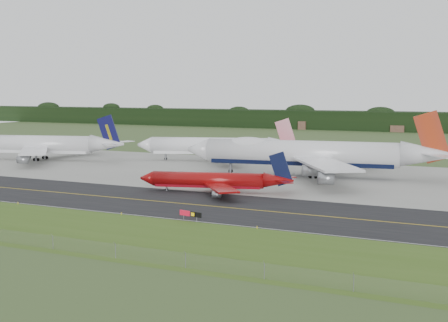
% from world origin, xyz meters
% --- Properties ---
extents(ground, '(600.00, 600.00, 0.00)m').
position_xyz_m(ground, '(0.00, 0.00, 0.00)').
color(ground, '#364B23').
rests_on(ground, ground).
extents(grass_verge, '(400.00, 30.00, 0.01)m').
position_xyz_m(grass_verge, '(0.00, -35.00, 0.01)').
color(grass_verge, '#395719').
rests_on(grass_verge, ground).
extents(taxiway, '(400.00, 32.00, 0.02)m').
position_xyz_m(taxiway, '(0.00, -4.00, 0.01)').
color(taxiway, black).
rests_on(taxiway, ground).
extents(apron, '(400.00, 78.00, 0.01)m').
position_xyz_m(apron, '(0.00, 51.00, 0.01)').
color(apron, gray).
rests_on(apron, ground).
extents(taxiway_centreline, '(400.00, 0.40, 0.00)m').
position_xyz_m(taxiway_centreline, '(0.00, -4.00, 0.03)').
color(taxiway_centreline, gold).
rests_on(taxiway_centreline, taxiway).
extents(taxiway_edge_line, '(400.00, 0.25, 0.00)m').
position_xyz_m(taxiway_edge_line, '(0.00, -19.50, 0.03)').
color(taxiway_edge_line, silver).
rests_on(taxiway_edge_line, taxiway).
extents(perimeter_fence, '(320.00, 0.10, 320.00)m').
position_xyz_m(perimeter_fence, '(0.00, -48.00, 1.10)').
color(perimeter_fence, slate).
rests_on(perimeter_fence, ground).
extents(horizon_treeline, '(700.00, 25.00, 12.00)m').
position_xyz_m(horizon_treeline, '(0.00, 273.76, 5.47)').
color(horizon_treeline, black).
rests_on(horizon_treeline, ground).
extents(jet_ba_747, '(78.49, 64.43, 19.75)m').
position_xyz_m(jet_ba_747, '(16.17, 50.86, 6.72)').
color(jet_ba_747, silver).
rests_on(jet_ba_747, ground).
extents(jet_red_737, '(38.17, 30.46, 10.45)m').
position_xyz_m(jet_red_737, '(4.27, 13.35, 2.89)').
color(jet_red_737, maroon).
rests_on(jet_red_737, ground).
extents(jet_navy_gold, '(63.71, 54.31, 16.68)m').
position_xyz_m(jet_navy_gold, '(-85.44, 50.13, 5.48)').
color(jet_navy_gold, silver).
rests_on(jet_navy_gold, ground).
extents(jet_star_tail, '(57.66, 47.02, 15.52)m').
position_xyz_m(jet_star_tail, '(-26.01, 75.46, 5.17)').
color(jet_star_tail, white).
rests_on(jet_star_tail, ground).
extents(taxiway_sign, '(5.25, 1.21, 1.77)m').
position_xyz_m(taxiway_sign, '(14.81, -19.03, 1.25)').
color(taxiway_sign, slate).
rests_on(taxiway_sign, ground).
extents(edge_marker_left, '(0.16, 0.16, 0.50)m').
position_xyz_m(edge_marker_left, '(-27.92, -20.50, 0.25)').
color(edge_marker_left, yellow).
rests_on(edge_marker_left, ground).
extents(edge_marker_center, '(0.16, 0.16, 0.50)m').
position_xyz_m(edge_marker_center, '(-0.30, -20.50, 0.25)').
color(edge_marker_center, yellow).
rests_on(edge_marker_center, ground).
extents(edge_marker_right, '(0.16, 0.16, 0.50)m').
position_xyz_m(edge_marker_right, '(29.41, -20.50, 0.25)').
color(edge_marker_right, yellow).
rests_on(edge_marker_right, ground).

